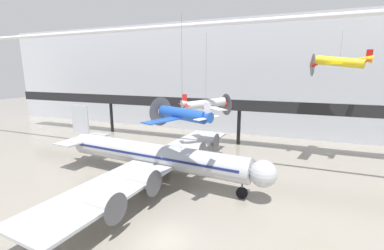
% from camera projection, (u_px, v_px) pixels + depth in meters
% --- Properties ---
extents(ground_plane, '(260.00, 260.00, 0.00)m').
position_uv_depth(ground_plane, '(165.00, 239.00, 21.92)').
color(ground_plane, gray).
extents(hangar_back_wall, '(140.00, 3.00, 25.39)m').
position_uv_depth(hangar_back_wall, '(249.00, 78.00, 57.24)').
color(hangar_back_wall, silver).
rests_on(hangar_back_wall, ground).
extents(mezzanine_walkway, '(110.00, 3.20, 9.03)m').
position_uv_depth(mezzanine_walkway, '(238.00, 108.00, 48.23)').
color(mezzanine_walkway, black).
rests_on(mezzanine_walkway, ground).
extents(ceiling_truss_beam, '(120.00, 0.60, 0.60)m').
position_uv_depth(ceiling_truss_beam, '(220.00, 23.00, 32.64)').
color(ceiling_truss_beam, silver).
extents(airliner_silver_main, '(31.93, 36.24, 9.14)m').
position_uv_depth(airliner_silver_main, '(153.00, 155.00, 33.59)').
color(airliner_silver_main, '#B7BABF').
rests_on(airliner_silver_main, ground).
extents(suspended_plane_yellow_lowwing, '(8.07, 9.71, 6.47)m').
position_uv_depth(suspended_plane_yellow_lowwing, '(340.00, 62.00, 37.21)').
color(suspended_plane_yellow_lowwing, yellow).
extents(suspended_plane_silver_racer, '(7.99, 8.07, 12.21)m').
position_uv_depth(suspended_plane_silver_racer, '(206.00, 104.00, 38.79)').
color(suspended_plane_silver_racer, silver).
extents(suspended_plane_blue_trainer, '(7.73, 9.02, 11.52)m').
position_uv_depth(suspended_plane_blue_trainer, '(182.00, 114.00, 26.65)').
color(suspended_plane_blue_trainer, '#1E4CAD').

